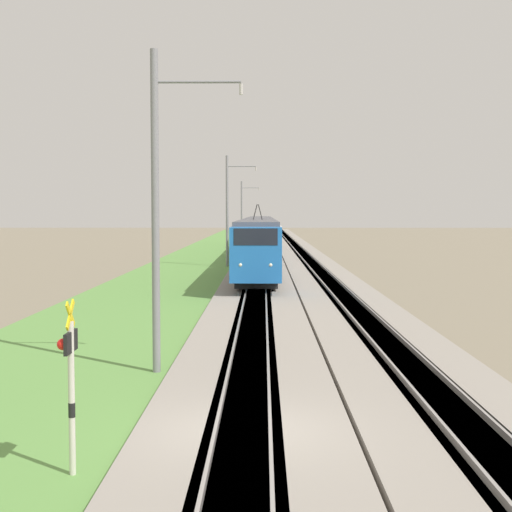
{
  "coord_description": "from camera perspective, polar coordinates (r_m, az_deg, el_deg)",
  "views": [
    {
      "loc": [
        -13.88,
        -0.4,
        4.63
      ],
      "look_at": [
        24.29,
        0.0,
        2.29
      ],
      "focal_mm": 50.0,
      "sensor_mm": 36.0,
      "label": 1
    }
  ],
  "objects": [
    {
      "name": "catenary_mast_near",
      "position": [
        20.09,
        -7.9,
        3.7
      ],
      "size": [
        0.22,
        2.56,
        9.12
      ],
      "color": "slate",
      "rests_on": "ground"
    },
    {
      "name": "catenary_mast_mid",
      "position": [
        59.33,
        -2.27,
        3.69
      ],
      "size": [
        0.22,
        2.56,
        9.33
      ],
      "color": "slate",
      "rests_on": "ground"
    },
    {
      "name": "track_main",
      "position": [
        64.03,
        0.24,
        -0.49
      ],
      "size": [
        240.0,
        1.57,
        0.45
      ],
      "color": "#4C4238",
      "rests_on": "ground"
    },
    {
      "name": "ballast_main",
      "position": [
        64.03,
        0.24,
        -0.5
      ],
      "size": [
        240.0,
        4.4,
        0.3
      ],
      "color": "gray",
      "rests_on": "ground"
    },
    {
      "name": "crossing_signal_near",
      "position": [
        12.71,
        -14.64,
        -8.97
      ],
      "size": [
        0.7,
        0.23,
        3.14
      ],
      "rotation": [
        0.0,
        0.0,
        1.57
      ],
      "color": "beige",
      "rests_on": "ground"
    },
    {
      "name": "grass_verge",
      "position": [
        64.32,
        -4.79,
        -0.57
      ],
      "size": [
        240.0,
        8.31,
        0.12
      ],
      "color": "#5B8E42",
      "rests_on": "ground"
    },
    {
      "name": "ground_plane",
      "position": [
        14.63,
        -1.03,
        -14.93
      ],
      "size": [
        400.0,
        400.0,
        0.0
      ],
      "primitive_type": "plane",
      "color": "#7A705B"
    },
    {
      "name": "ballast_adjacent",
      "position": [
        64.16,
        4.26,
        -0.5
      ],
      "size": [
        240.0,
        4.4,
        0.3
      ],
      "color": "gray",
      "rests_on": "ground"
    },
    {
      "name": "passenger_train",
      "position": [
        66.43,
        0.25,
        1.63
      ],
      "size": [
        60.0,
        2.82,
        5.2
      ],
      "rotation": [
        0.0,
        0.0,
        3.14
      ],
      "color": "blue",
      "rests_on": "ground"
    },
    {
      "name": "track_adjacent",
      "position": [
        64.16,
        4.26,
        -0.49
      ],
      "size": [
        240.0,
        1.57,
        0.45
      ],
      "color": "#4C4238",
      "rests_on": "ground"
    },
    {
      "name": "catenary_mast_far",
      "position": [
        98.69,
        -1.12,
        3.5
      ],
      "size": [
        0.22,
        2.56,
        8.92
      ],
      "color": "slate",
      "rests_on": "ground"
    }
  ]
}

